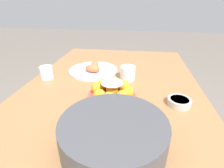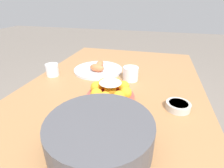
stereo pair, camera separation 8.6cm
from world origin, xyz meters
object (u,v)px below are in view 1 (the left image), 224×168
object	(u,v)px
dining_table	(112,99)
cup_near	(47,72)
seafood_platter	(93,70)
cake_plate	(112,92)
cup_far	(128,73)
sauce_bowl	(179,102)
serving_bowl	(113,134)

from	to	relation	value
dining_table	cup_near	world-z (taller)	cup_near
seafood_platter	cup_near	distance (m)	0.28
cake_plate	cup_far	distance (m)	0.23
sauce_bowl	seafood_platter	bearing A→B (deg)	-124.62
cake_plate	seafood_platter	xyz separation A→B (m)	(-0.31, -0.17, -0.02)
sauce_bowl	cup_far	world-z (taller)	cup_far
serving_bowl	seafood_platter	xyz separation A→B (m)	(-0.60, -0.21, -0.04)
seafood_platter	serving_bowl	bearing A→B (deg)	19.53
cake_plate	cup_near	distance (m)	0.44
sauce_bowl	dining_table	bearing A→B (deg)	-115.06
serving_bowl	cup_near	xyz separation A→B (m)	(-0.46, -0.45, -0.02)
dining_table	serving_bowl	world-z (taller)	serving_bowl
dining_table	cake_plate	xyz separation A→B (m)	(0.14, 0.02, 0.12)
serving_bowl	sauce_bowl	size ratio (longest dim) A/B	3.21
dining_table	cup_near	size ratio (longest dim) A/B	18.79
cake_plate	serving_bowl	world-z (taller)	serving_bowl
dining_table	cup_far	world-z (taller)	cup_far
cake_plate	dining_table	bearing A→B (deg)	-170.88
dining_table	serving_bowl	bearing A→B (deg)	9.12
dining_table	sauce_bowl	bearing A→B (deg)	64.94
dining_table	sauce_bowl	distance (m)	0.37
sauce_bowl	cup_far	distance (m)	0.34
seafood_platter	dining_table	bearing A→B (deg)	40.24
cake_plate	cup_far	size ratio (longest dim) A/B	2.61
dining_table	sauce_bowl	xyz separation A→B (m)	(0.15, 0.32, 0.10)
sauce_bowl	cake_plate	bearing A→B (deg)	-92.36
serving_bowl	cup_far	world-z (taller)	serving_bowl
cup_near	cake_plate	bearing A→B (deg)	67.55
cake_plate	serving_bowl	xyz separation A→B (m)	(0.29, 0.05, 0.02)
sauce_bowl	seafood_platter	world-z (taller)	seafood_platter
cake_plate	serving_bowl	size ratio (longest dim) A/B	0.69
serving_bowl	cup_far	bearing A→B (deg)	179.13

